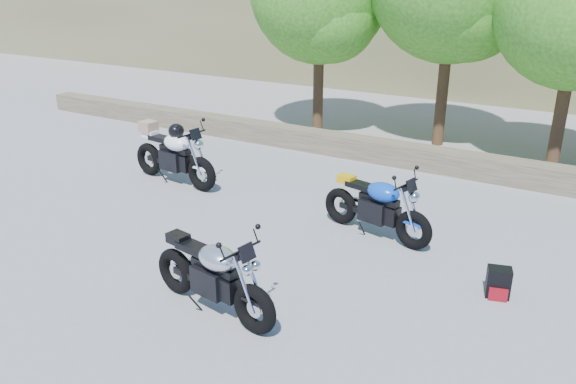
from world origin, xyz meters
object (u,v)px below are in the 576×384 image
at_px(silver_bike, 213,276).
at_px(white_bike, 173,154).
at_px(blue_bike, 377,207).
at_px(backpack, 498,283).

xyz_separation_m(silver_bike, white_bike, (-3.71, 3.47, 0.12)).
xyz_separation_m(blue_bike, backpack, (2.17, -0.95, -0.31)).
xyz_separation_m(white_bike, blue_bike, (4.64, -0.27, -0.12)).
bearing_deg(backpack, white_bike, 154.06).
distance_m(blue_bike, backpack, 2.39).
height_order(blue_bike, backpack, blue_bike).
xyz_separation_m(silver_bike, backpack, (3.09, 2.25, -0.31)).
bearing_deg(blue_bike, backpack, -11.29).
height_order(silver_bike, white_bike, white_bike).
bearing_deg(blue_bike, white_bike, -170.97).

